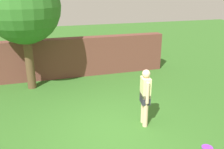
% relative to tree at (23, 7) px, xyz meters
% --- Properties ---
extents(ground_plane, '(40.00, 40.00, 0.00)m').
position_rel_tree_xyz_m(ground_plane, '(2.11, -3.86, -3.01)').
color(ground_plane, '#336623').
extents(brick_wall, '(10.42, 0.50, 1.67)m').
position_rel_tree_xyz_m(brick_wall, '(0.61, 0.89, -2.18)').
color(brick_wall, brown).
rests_on(brick_wall, ground).
extents(tree, '(2.62, 2.62, 4.35)m').
position_rel_tree_xyz_m(tree, '(0.00, 0.00, 0.00)').
color(tree, brown).
rests_on(tree, ground).
extents(person, '(0.28, 0.53, 1.62)m').
position_rel_tree_xyz_m(person, '(3.02, -3.75, -2.12)').
color(person, beige).
rests_on(person, ground).
extents(frisbee_purple, '(0.27, 0.27, 0.02)m').
position_rel_tree_xyz_m(frisbee_purple, '(4.03, -5.23, -3.00)').
color(frisbee_purple, purple).
rests_on(frisbee_purple, ground).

